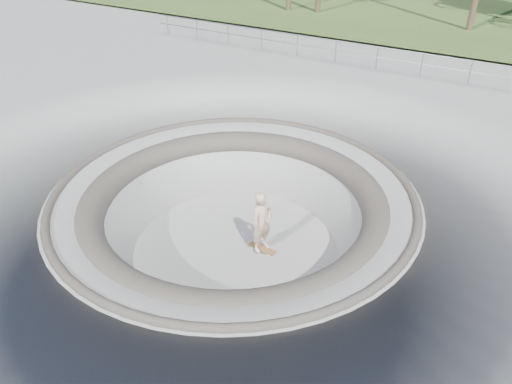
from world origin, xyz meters
TOP-DOWN VIEW (x-y plane):
  - ground at (0.00, 0.00)m, footprint 180.00×180.00m
  - skate_bowl at (0.00, 0.00)m, footprint 14.00×14.00m
  - safety_railing at (0.00, 12.00)m, footprint 25.00×0.06m
  - skateboard at (0.79, 0.23)m, footprint 0.90×0.31m
  - skater at (0.79, 0.23)m, footprint 0.62×0.78m

SIDE VIEW (x-z plane):
  - skate_bowl at x=0.00m, z-range -3.88..0.22m
  - skateboard at x=0.79m, z-range -1.87..-1.78m
  - skater at x=0.79m, z-range -1.81..0.09m
  - ground at x=0.00m, z-range 0.00..0.00m
  - safety_railing at x=0.00m, z-range 0.18..1.20m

